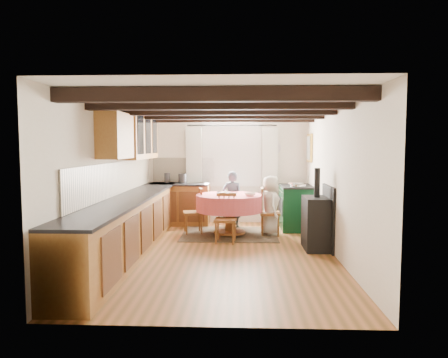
{
  "coord_description": "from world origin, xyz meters",
  "views": [
    {
      "loc": [
        0.3,
        -6.59,
        1.75
      ],
      "look_at": [
        0.0,
        0.8,
        1.15
      ],
      "focal_mm": 33.07,
      "sensor_mm": 36.0,
      "label": 1
    }
  ],
  "objects_px": {
    "child_far": "(232,199)",
    "cup": "(219,193)",
    "chair_left": "(193,211)",
    "chair_near": "(225,218)",
    "child_right": "(271,205)",
    "cast_iron_stove": "(317,209)",
    "chair_right": "(270,211)",
    "dining_table": "(229,215)",
    "aga_range": "(296,207)"
  },
  "relations": [
    {
      "from": "chair_left",
      "to": "chair_near",
      "type": "bearing_deg",
      "value": 28.41
    },
    {
      "from": "child_far",
      "to": "child_right",
      "type": "bearing_deg",
      "value": 146.54
    },
    {
      "from": "chair_right",
      "to": "child_far",
      "type": "relative_size",
      "value": 0.77
    },
    {
      "from": "child_right",
      "to": "cup",
      "type": "xyz_separation_m",
      "value": [
        -1.01,
        -0.11,
        0.25
      ]
    },
    {
      "from": "chair_near",
      "to": "cup",
      "type": "relative_size",
      "value": 9.78
    },
    {
      "from": "chair_near",
      "to": "chair_right",
      "type": "relative_size",
      "value": 0.96
    },
    {
      "from": "cup",
      "to": "chair_near",
      "type": "bearing_deg",
      "value": -75.84
    },
    {
      "from": "chair_right",
      "to": "cup",
      "type": "relative_size",
      "value": 10.21
    },
    {
      "from": "chair_near",
      "to": "chair_left",
      "type": "height_order",
      "value": "chair_left"
    },
    {
      "from": "child_far",
      "to": "child_right",
      "type": "relative_size",
      "value": 1.04
    },
    {
      "from": "dining_table",
      "to": "cast_iron_stove",
      "type": "height_order",
      "value": "cast_iron_stove"
    },
    {
      "from": "cast_iron_stove",
      "to": "aga_range",
      "type": "bearing_deg",
      "value": 93.67
    },
    {
      "from": "dining_table",
      "to": "chair_right",
      "type": "height_order",
      "value": "chair_right"
    },
    {
      "from": "aga_range",
      "to": "cast_iron_stove",
      "type": "height_order",
      "value": "cast_iron_stove"
    },
    {
      "from": "dining_table",
      "to": "chair_right",
      "type": "xyz_separation_m",
      "value": [
        0.8,
        -0.03,
        0.07
      ]
    },
    {
      "from": "dining_table",
      "to": "child_right",
      "type": "relative_size",
      "value": 1.12
    },
    {
      "from": "chair_left",
      "to": "aga_range",
      "type": "distance_m",
      "value": 2.19
    },
    {
      "from": "aga_range",
      "to": "chair_right",
      "type": "bearing_deg",
      "value": -132.59
    },
    {
      "from": "chair_right",
      "to": "child_right",
      "type": "relative_size",
      "value": 0.8
    },
    {
      "from": "cast_iron_stove",
      "to": "child_right",
      "type": "height_order",
      "value": "cast_iron_stove"
    },
    {
      "from": "child_far",
      "to": "cast_iron_stove",
      "type": "bearing_deg",
      "value": 138.38
    },
    {
      "from": "child_right",
      "to": "chair_right",
      "type": "bearing_deg",
      "value": 156.11
    },
    {
      "from": "dining_table",
      "to": "cast_iron_stove",
      "type": "relative_size",
      "value": 0.95
    },
    {
      "from": "chair_left",
      "to": "chair_right",
      "type": "height_order",
      "value": "chair_right"
    },
    {
      "from": "dining_table",
      "to": "chair_left",
      "type": "relative_size",
      "value": 1.44
    },
    {
      "from": "child_right",
      "to": "cast_iron_stove",
      "type": "bearing_deg",
      "value": -153.4
    },
    {
      "from": "child_far",
      "to": "cup",
      "type": "relative_size",
      "value": 13.22
    },
    {
      "from": "chair_left",
      "to": "chair_right",
      "type": "bearing_deg",
      "value": 73.57
    },
    {
      "from": "chair_near",
      "to": "chair_right",
      "type": "height_order",
      "value": "chair_right"
    },
    {
      "from": "child_right",
      "to": "chair_left",
      "type": "bearing_deg",
      "value": 82.63
    },
    {
      "from": "chair_left",
      "to": "cup",
      "type": "distance_m",
      "value": 0.67
    },
    {
      "from": "cup",
      "to": "cast_iron_stove",
      "type": "bearing_deg",
      "value": -30.31
    },
    {
      "from": "dining_table",
      "to": "chair_near",
      "type": "xyz_separation_m",
      "value": [
        -0.05,
        -0.7,
        0.05
      ]
    },
    {
      "from": "chair_near",
      "to": "child_right",
      "type": "bearing_deg",
      "value": 44.04
    },
    {
      "from": "chair_near",
      "to": "cup",
      "type": "distance_m",
      "value": 0.72
    },
    {
      "from": "chair_left",
      "to": "child_far",
      "type": "distance_m",
      "value": 1.03
    },
    {
      "from": "chair_near",
      "to": "chair_left",
      "type": "relative_size",
      "value": 0.99
    },
    {
      "from": "chair_right",
      "to": "aga_range",
      "type": "height_order",
      "value": "same"
    },
    {
      "from": "chair_near",
      "to": "cup",
      "type": "xyz_separation_m",
      "value": [
        -0.15,
        0.59,
        0.38
      ]
    },
    {
      "from": "dining_table",
      "to": "chair_near",
      "type": "bearing_deg",
      "value": -94.3
    },
    {
      "from": "dining_table",
      "to": "cast_iron_stove",
      "type": "distance_m",
      "value": 1.88
    },
    {
      "from": "child_right",
      "to": "cup",
      "type": "bearing_deg",
      "value": 90.93
    },
    {
      "from": "dining_table",
      "to": "aga_range",
      "type": "height_order",
      "value": "aga_range"
    },
    {
      "from": "child_far",
      "to": "child_right",
      "type": "height_order",
      "value": "child_far"
    },
    {
      "from": "aga_range",
      "to": "cast_iron_stove",
      "type": "relative_size",
      "value": 0.74
    },
    {
      "from": "child_far",
      "to": "cup",
      "type": "distance_m",
      "value": 0.9
    },
    {
      "from": "aga_range",
      "to": "child_right",
      "type": "xyz_separation_m",
      "value": [
        -0.58,
        -0.61,
        0.11
      ]
    },
    {
      "from": "aga_range",
      "to": "cup",
      "type": "relative_size",
      "value": 11.07
    },
    {
      "from": "child_far",
      "to": "cup",
      "type": "bearing_deg",
      "value": 83.58
    },
    {
      "from": "cast_iron_stove",
      "to": "chair_near",
      "type": "bearing_deg",
      "value": 165.54
    }
  ]
}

